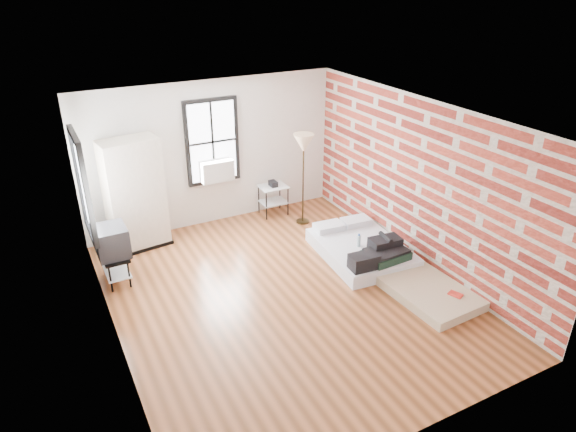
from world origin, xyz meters
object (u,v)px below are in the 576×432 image
mattress_main (362,248)px  floor_lamp (304,147)px  side_table (273,192)px  wardrobe (135,195)px  mattress_bare (411,278)px  tv_stand (112,243)px

mattress_main → floor_lamp: (-0.26, 1.67, 1.41)m
mattress_main → side_table: (-0.60, 2.29, 0.34)m
wardrobe → mattress_bare: bearing=-50.5°
mattress_main → wardrobe: wardrobe is taller
side_table → tv_stand: tv_stand is taller
wardrobe → floor_lamp: 3.18m
wardrobe → side_table: 2.79m
wardrobe → floor_lamp: (3.09, -0.55, 0.56)m
mattress_main → mattress_bare: bearing=-76.0°
mattress_bare → side_table: side_table is taller
mattress_main → side_table: bearing=109.8°
mattress_main → side_table: size_ratio=2.65×
floor_lamp → tv_stand: bearing=-172.7°
mattress_main → side_table: 2.39m
floor_lamp → mattress_main: bearing=-81.3°
wardrobe → side_table: (2.74, 0.07, -0.51)m
mattress_bare → wardrobe: (-3.52, 3.33, 0.88)m
mattress_main → wardrobe: bearing=151.5°
mattress_main → mattress_bare: size_ratio=0.98×
wardrobe → side_table: size_ratio=2.77×
mattress_main → tv_stand: size_ratio=1.98×
wardrobe → side_table: wardrobe is taller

